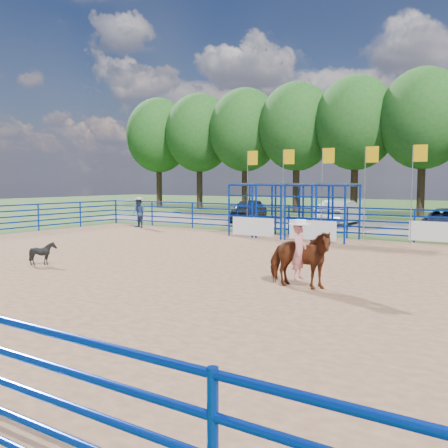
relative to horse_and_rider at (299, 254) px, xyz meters
The scene contains 12 objects.
ground 3.04m from the horse_and_rider, 155.44° to the left, with size 120.00×120.00×0.00m, color #385923.
arena_dirt 3.03m from the horse_and_rider, 155.44° to the left, with size 30.00×20.00×0.02m, color #9F714F.
gravel_strip 18.42m from the horse_and_rider, 98.26° to the left, with size 40.00×10.00×0.01m, color slate.
horse_and_rider is the anchor object (origin of this frame).
calf 8.40m from the horse_and_rider, behind, with size 0.61×0.69×0.76m, color black.
spectator_cowboy 17.38m from the horse_and_rider, 145.84° to the left, with size 0.96×0.84×1.73m.
car_a 20.47m from the horse_and_rider, 123.70° to the left, with size 1.78×4.41×1.50m, color black.
car_b 18.86m from the horse_and_rider, 106.54° to the left, with size 1.59×4.55×1.50m, color gray.
car_c 16.71m from the horse_and_rider, 87.40° to the left, with size 2.06×4.47×1.24m, color #161938.
perimeter_fence 2.91m from the horse_and_rider, 155.44° to the left, with size 30.10×20.10×1.50m.
chute_assembly 11.03m from the horse_and_rider, 114.33° to the left, with size 19.32×2.41×4.20m.
treeline 28.13m from the horse_and_rider, 95.55° to the left, with size 56.40×6.40×11.24m.
Camera 1 is at (7.79, -12.62, 2.72)m, focal length 40.00 mm.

